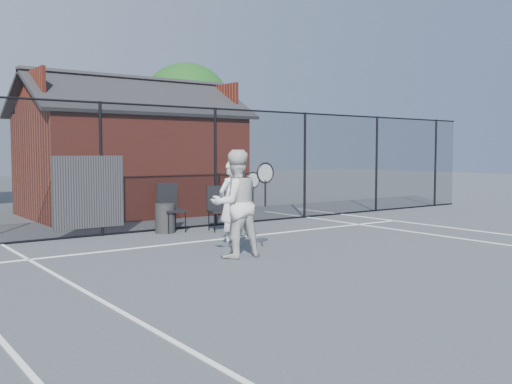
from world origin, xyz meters
TOP-DOWN VIEW (x-y plane):
  - ground at (0.00, 0.00)m, footprint 80.00×80.00m
  - court_lines at (0.00, -1.32)m, footprint 11.02×18.00m
  - fence at (-0.30, 5.00)m, footprint 22.04×3.00m
  - clubhouse at (0.50, 9.00)m, footprint 6.50×4.36m
  - tree_right at (5.50, 14.50)m, footprint 3.97×3.97m
  - player_front at (-0.42, 2.15)m, footprint 0.81×0.64m
  - player_back at (-1.05, 1.08)m, footprint 1.07×0.80m
  - chair_left at (0.55, 4.10)m, footprint 0.61×0.62m
  - chair_right at (-0.46, 4.60)m, footprint 0.56×0.59m
  - waste_bin at (-0.64, 4.60)m, footprint 0.56×0.56m

SIDE VIEW (x-z plane):
  - ground at x=0.00m, z-range 0.00..0.00m
  - court_lines at x=0.00m, z-range 0.00..0.01m
  - waste_bin at x=-0.64m, z-range 0.00..0.68m
  - chair_left at x=0.55m, z-range 0.00..1.04m
  - chair_right at x=-0.46m, z-range 0.00..1.13m
  - player_front at x=-0.42m, z-range 0.00..1.72m
  - player_back at x=-1.05m, z-range 0.00..1.92m
  - fence at x=-0.30m, z-range -0.05..2.95m
  - clubhouse at x=0.50m, z-range -0.49..3.70m
  - tree_right at x=5.50m, z-range 0.86..6.56m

